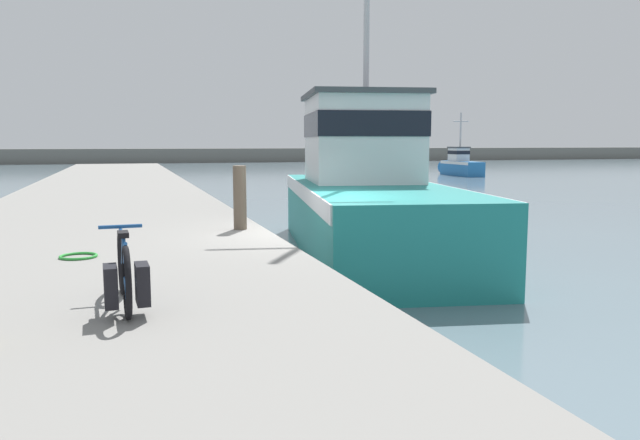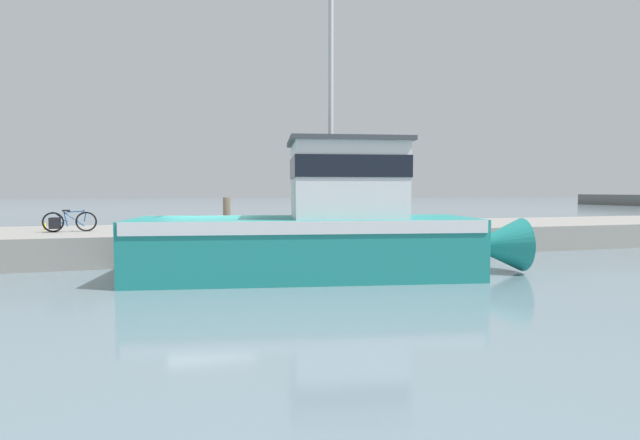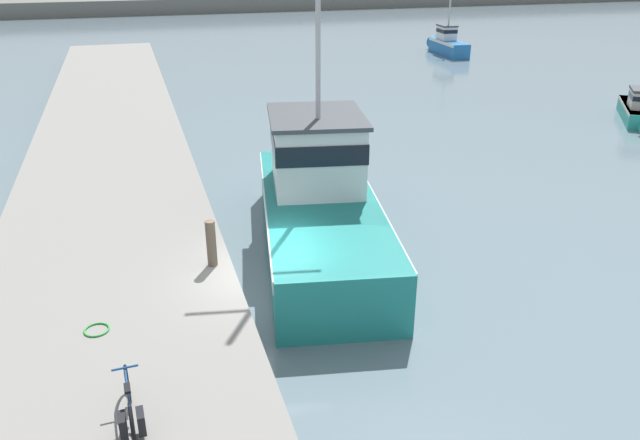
{
  "view_description": "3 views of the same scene",
  "coord_description": "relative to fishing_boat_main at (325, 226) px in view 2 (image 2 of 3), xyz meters",
  "views": [
    {
      "loc": [
        -3.3,
        -10.8,
        2.59
      ],
      "look_at": [
        -0.16,
        -0.81,
        1.29
      ],
      "focal_mm": 35.0,
      "sensor_mm": 36.0,
      "label": 1
    },
    {
      "loc": [
        15.45,
        -1.03,
        2.37
      ],
      "look_at": [
        0.65,
        3.33,
        1.48
      ],
      "focal_mm": 28.0,
      "sensor_mm": 36.0,
      "label": 2
    },
    {
      "loc": [
        -2.71,
        -13.19,
        8.29
      ],
      "look_at": [
        1.84,
        1.74,
        1.34
      ],
      "focal_mm": 35.0,
      "sensor_mm": 36.0,
      "label": 3
    }
  ],
  "objects": [
    {
      "name": "water_bottle_by_bike",
      "position": [
        -6.64,
        -8.49,
        -0.29
      ],
      "size": [
        0.07,
        0.07,
        0.26
      ],
      "primitive_type": "cylinder",
      "color": "yellow",
      "rests_on": "dock_pier"
    },
    {
      "name": "dock_pier",
      "position": [
        -5.99,
        -3.02,
        -0.91
      ],
      "size": [
        5.99,
        80.0,
        0.98
      ],
      "primitive_type": "cube",
      "color": "gray",
      "rests_on": "ground_plane"
    },
    {
      "name": "mooring_post",
      "position": [
        -3.46,
        -2.36,
        0.17
      ],
      "size": [
        0.24,
        0.24,
        1.19
      ],
      "primitive_type": "cylinder",
      "color": "brown",
      "rests_on": "dock_pier"
    },
    {
      "name": "fishing_boat_main",
      "position": [
        0.0,
        0.0,
        0.0
      ],
      "size": [
        4.78,
        11.26,
        11.16
      ],
      "rotation": [
        0.0,
        0.0,
        -0.18
      ],
      "color": "teal",
      "rests_on": "ground_plane"
    },
    {
      "name": "bicycle_touring",
      "position": [
        -5.53,
        -7.62,
        -0.08
      ],
      "size": [
        0.47,
        1.71,
        0.76
      ],
      "rotation": [
        0.0,
        0.0,
        0.05
      ],
      "color": "black",
      "rests_on": "dock_pier"
    },
    {
      "name": "hose_coil",
      "position": [
        -6.16,
        -4.54,
        -0.4
      ],
      "size": [
        0.52,
        0.52,
        0.04
      ],
      "primitive_type": "torus",
      "color": "green",
      "rests_on": "dock_pier"
    },
    {
      "name": "ground_plane",
      "position": [
        -2.2,
        -3.02,
        -1.41
      ],
      "size": [
        320.0,
        320.0,
        0.0
      ],
      "primitive_type": "plane",
      "color": "slate"
    }
  ]
}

